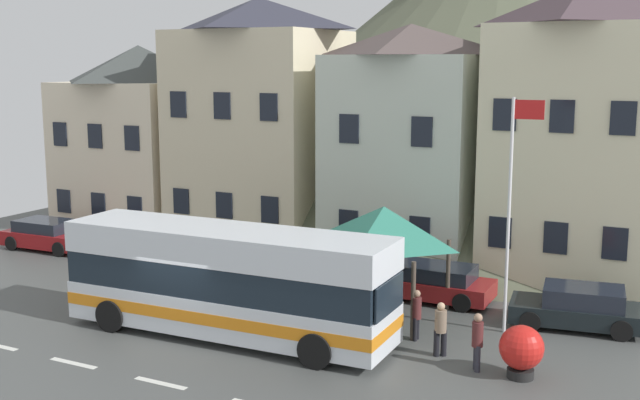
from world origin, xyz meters
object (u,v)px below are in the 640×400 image
object	(u,v)px
pedestrian_02	(368,308)
parked_car_02	(48,235)
parked_car_01	(578,308)
pedestrian_01	(441,327)
townhouse_00	(141,139)
public_bench	(446,288)
townhouse_01	(260,124)
parked_car_00	(431,282)
hilltop_castle	(504,51)
townhouse_02	(409,147)
bus_shelter	(384,226)
flagpole	(512,199)
townhouse_03	(576,136)
pedestrian_03	(416,312)
pedestrian_00	(477,339)
harbour_buoy	(521,349)
transit_bus	(228,283)

from	to	relation	value
pedestrian_02	parked_car_02	bearing A→B (deg)	167.48
parked_car_01	pedestrian_01	bearing A→B (deg)	46.36
townhouse_00	public_bench	world-z (taller)	townhouse_00
townhouse_01	parked_car_00	xyz separation A→B (m)	(9.67, -4.58, -4.84)
townhouse_01	townhouse_00	bearing A→B (deg)	177.99
parked_car_00	parked_car_01	size ratio (longest dim) A/B	1.04
hilltop_castle	townhouse_01	bearing A→B (deg)	-112.00
townhouse_02	parked_car_02	world-z (taller)	townhouse_02
hilltop_castle	pedestrian_02	distance (m)	26.61
bus_shelter	parked_car_01	distance (m)	6.54
townhouse_01	bus_shelter	distance (m)	11.62
flagpole	townhouse_03	bearing A→B (deg)	84.76
parked_car_01	pedestrian_03	world-z (taller)	pedestrian_03
pedestrian_02	pedestrian_01	bearing A→B (deg)	-15.40
parked_car_01	pedestrian_00	world-z (taller)	pedestrian_00
townhouse_03	pedestrian_01	xyz separation A→B (m)	(-1.82, -9.76, -4.66)
townhouse_00	pedestrian_03	xyz separation A→B (m)	(17.56, -8.90, -3.61)
pedestrian_03	flagpole	distance (m)	4.40
flagpole	hilltop_castle	bearing A→B (deg)	105.15
townhouse_01	flagpole	distance (m)	14.61
hilltop_castle	flagpole	size ratio (longest dim) A/B	5.84
hilltop_castle	pedestrian_03	bearing A→B (deg)	-80.87
bus_shelter	pedestrian_00	xyz separation A→B (m)	(4.02, -3.10, -2.12)
townhouse_03	harbour_buoy	xyz separation A→B (m)	(0.56, -10.29, -4.71)
townhouse_03	bus_shelter	size ratio (longest dim) A/B	3.02
townhouse_00	parked_car_00	xyz separation A→B (m)	(16.59, -4.82, -3.86)
pedestrian_01	harbour_buoy	world-z (taller)	pedestrian_01
hilltop_castle	parked_car_00	size ratio (longest dim) A/B	9.52
parked_car_00	pedestrian_03	size ratio (longest dim) A/B	2.85
parked_car_02	flagpole	size ratio (longest dim) A/B	0.58
parked_car_00	harbour_buoy	size ratio (longest dim) A/B	3.10
pedestrian_03	parked_car_00	bearing A→B (deg)	103.30
bus_shelter	harbour_buoy	xyz separation A→B (m)	(5.18, -3.06, -2.22)
parked_car_02	flagpole	world-z (taller)	flagpole
hilltop_castle	parked_car_02	bearing A→B (deg)	-124.03
pedestrian_00	pedestrian_01	world-z (taller)	pedestrian_00
pedestrian_01	pedestrian_02	distance (m)	2.62
harbour_buoy	townhouse_02	bearing A→B (deg)	125.32
pedestrian_03	flagpole	size ratio (longest dim) A/B	0.22
townhouse_01	parked_car_00	world-z (taller)	townhouse_01
townhouse_01	hilltop_castle	distance (m)	17.97
bus_shelter	pedestrian_02	size ratio (longest dim) A/B	2.33
parked_car_00	parked_car_01	bearing A→B (deg)	170.81
parked_car_00	transit_bus	bearing A→B (deg)	55.47
townhouse_00	public_bench	xyz separation A→B (m)	(17.14, -4.80, -4.01)
townhouse_02	bus_shelter	xyz separation A→B (m)	(1.72, -6.68, -1.82)
townhouse_02	pedestrian_02	distance (m)	9.61
harbour_buoy	parked_car_00	bearing A→B (deg)	128.50
townhouse_00	townhouse_03	size ratio (longest dim) A/B	0.82
pedestrian_02	flagpole	distance (m)	5.40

